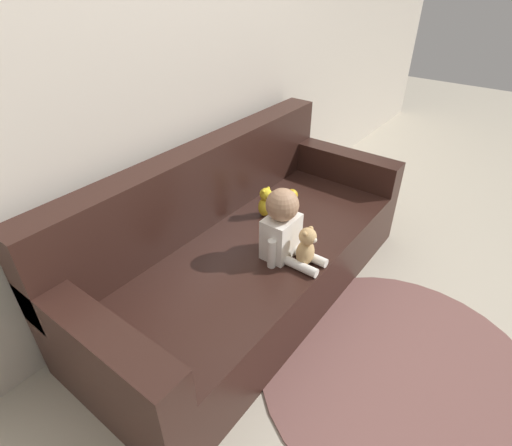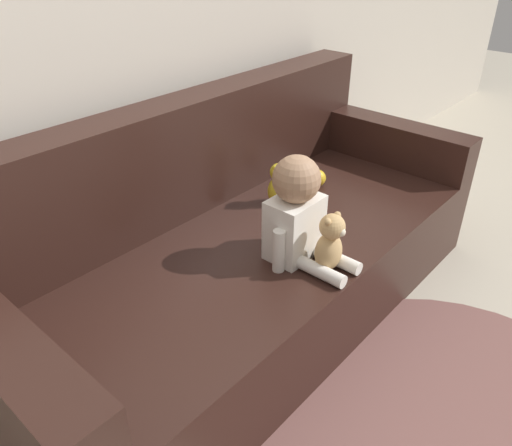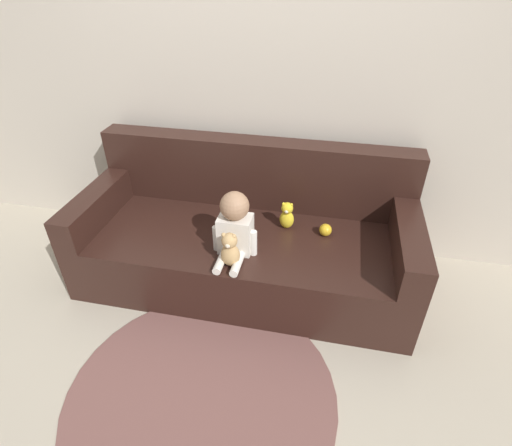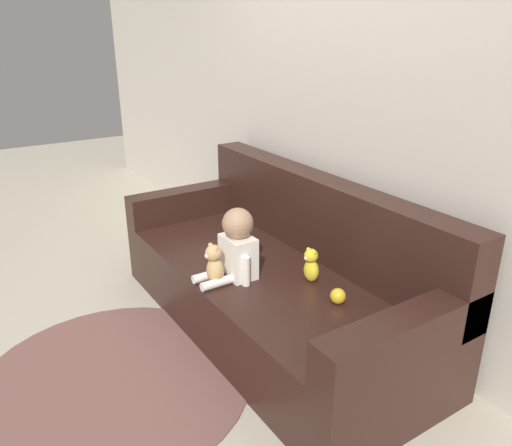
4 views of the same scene
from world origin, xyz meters
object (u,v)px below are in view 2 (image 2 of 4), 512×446
Objects in this scene: teddy_bear_brown at (329,243)px; person_baby at (298,213)px; plush_toy_side at (278,184)px; couch at (243,249)px; toy_ball at (317,178)px.

person_baby is at bearing 91.48° from teddy_bear_brown.
teddy_bear_brown is at bearing -120.54° from plush_toy_side.
person_baby is (-0.01, -0.28, 0.29)m from couch.
couch is at bearing 89.54° from teddy_bear_brown.
plush_toy_side is 0.27m from toy_ball.
teddy_bear_brown is (0.00, -0.14, -0.07)m from person_baby.
person_baby is 0.16m from teddy_bear_brown.
plush_toy_side is (0.26, 0.03, 0.20)m from couch.
plush_toy_side is at bearing 7.20° from couch.
person_baby is at bearing -91.44° from couch.
plush_toy_side reaches higher than toy_ball.
teddy_bear_brown is at bearing -88.52° from person_baby.
teddy_bear_brown is 0.67m from toy_ball.
toy_ball is at bearing 38.59° from teddy_bear_brown.
person_baby reaches higher than toy_ball.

